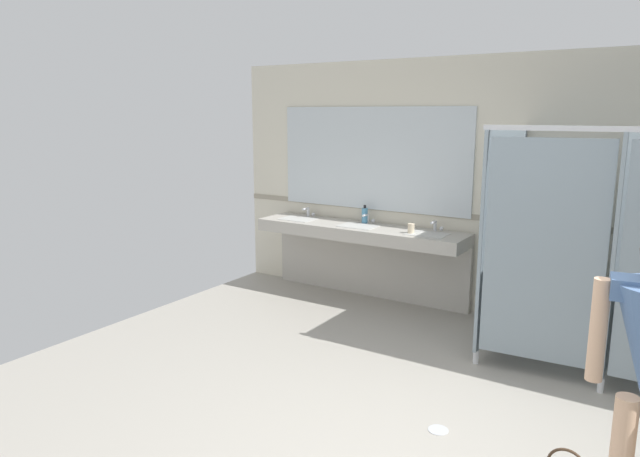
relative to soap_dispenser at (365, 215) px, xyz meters
The scene contains 7 objects.
wall_back 2.07m from the soap_dispenser, ahead, with size 7.52×0.12×2.71m, color beige.
wall_back_tile_band 2.03m from the soap_dispenser, ahead, with size 7.52×0.01×0.06m, color #9E937F.
vanity_counter 0.34m from the soap_dispenser, 73.26° to the right, with size 2.47×0.56×0.99m.
mirror_panel 0.65m from the soap_dispenser, 78.77° to the left, with size 2.37×0.02×1.17m, color silver.
soap_dispenser is the anchor object (origin of this frame).
paper_cup 0.73m from the soap_dispenser, 20.00° to the right, with size 0.07×0.07×0.11m, color beige.
floor_drain_cover 3.11m from the soap_dispenser, 51.82° to the right, with size 0.14×0.14×0.01m, color #B7BABF.
Camera 1 is at (1.04, -2.95, 2.13)m, focal length 32.28 mm.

